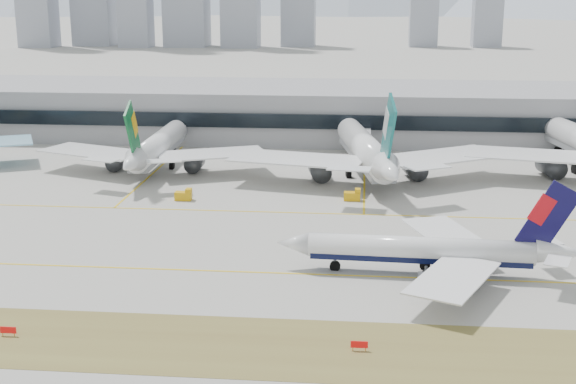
# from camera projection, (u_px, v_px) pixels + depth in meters

# --- Properties ---
(ground) EXTENTS (3000.00, 3000.00, 0.00)m
(ground) POSITION_uv_depth(u_px,v_px,m) (219.00, 261.00, 134.77)
(ground) COLOR gray
(ground) RESTS_ON ground
(taxiing_airliner) EXTENTS (49.02, 42.58, 16.47)m
(taxiing_airliner) POSITION_uv_depth(u_px,v_px,m) (431.00, 251.00, 127.33)
(taxiing_airliner) COLOR white
(taxiing_airliner) RESTS_ON ground
(widebody_eva) EXTENTS (58.06, 56.59, 20.69)m
(widebody_eva) POSITION_uv_depth(u_px,v_px,m) (156.00, 148.00, 198.84)
(widebody_eva) COLOR white
(widebody_eva) RESTS_ON ground
(widebody_cathay) EXTENTS (66.40, 65.79, 24.05)m
(widebody_cathay) POSITION_uv_depth(u_px,v_px,m) (367.00, 152.00, 189.89)
(widebody_cathay) COLOR white
(widebody_cathay) RESTS_ON ground
(terminal) EXTENTS (280.00, 43.10, 15.00)m
(terminal) POSITION_uv_depth(u_px,v_px,m) (286.00, 111.00, 243.44)
(terminal) COLOR gray
(terminal) RESTS_ON ground
(hold_sign_left) EXTENTS (2.20, 0.15, 1.35)m
(hold_sign_left) POSITION_uv_depth(u_px,v_px,m) (8.00, 330.00, 105.80)
(hold_sign_left) COLOR red
(hold_sign_left) RESTS_ON ground
(hold_sign_right) EXTENTS (2.20, 0.15, 1.35)m
(hold_sign_right) POSITION_uv_depth(u_px,v_px,m) (359.00, 345.00, 101.56)
(hold_sign_right) COLOR red
(hold_sign_right) RESTS_ON ground
(gse_b) EXTENTS (3.55, 2.00, 2.60)m
(gse_b) POSITION_uv_depth(u_px,v_px,m) (184.00, 195.00, 171.91)
(gse_b) COLOR #D89D0B
(gse_b) RESTS_ON ground
(gse_c) EXTENTS (3.55, 2.00, 2.60)m
(gse_c) POSITION_uv_depth(u_px,v_px,m) (353.00, 196.00, 171.71)
(gse_c) COLOR #D89D0B
(gse_c) RESTS_ON ground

